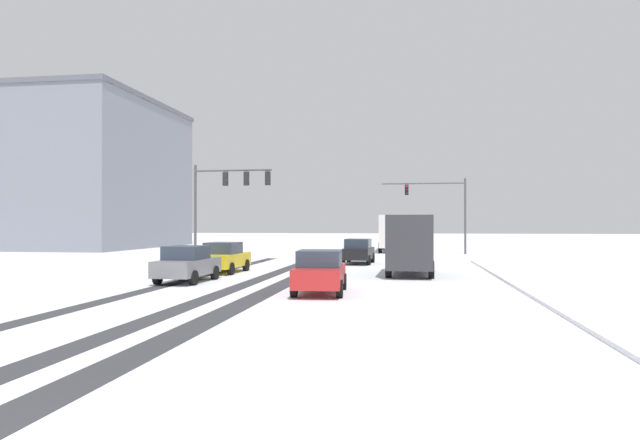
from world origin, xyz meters
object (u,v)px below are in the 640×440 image
car_yellow_cab_second (224,257)px  box_truck_delivery (411,242)px  car_black_lead (358,251)px  office_building_far_left_block (58,175)px  traffic_signal_far_right (441,202)px  car_red_fourth (320,272)px  bus_oncoming (394,230)px  car_grey_third (187,264)px  traffic_signal_near_left (226,191)px

car_yellow_cab_second → box_truck_delivery: bearing=4.7°
car_black_lead → car_yellow_cab_second: size_ratio=1.01×
box_truck_delivery → office_building_far_left_block: (-38.83, 28.41, 6.41)m
traffic_signal_far_right → office_building_far_left_block: (-41.50, 8.26, 3.55)m
car_red_fourth → bus_oncoming: (1.93, 33.94, 1.18)m
traffic_signal_far_right → box_truck_delivery: size_ratio=0.96×
car_black_lead → car_red_fourth: 16.03m
car_red_fourth → office_building_far_left_block: bearing=133.5°
car_black_lead → box_truck_delivery: size_ratio=0.56×
car_black_lead → car_red_fourth: (-0.04, -16.03, 0.00)m
car_black_lead → box_truck_delivery: 7.90m
office_building_far_left_block → traffic_signal_far_right: bearing=-11.3°
box_truck_delivery → car_black_lead: bearing=115.2°
car_black_lead → office_building_far_left_block: size_ratio=0.18×
car_grey_third → traffic_signal_near_left: bearing=100.1°
car_yellow_cab_second → car_grey_third: size_ratio=1.00×
box_truck_delivery → office_building_far_left_block: office_building_far_left_block is taller
car_black_lead → bus_oncoming: bus_oncoming is taller
bus_oncoming → office_building_far_left_block: bearing=174.8°
box_truck_delivery → office_building_far_left_block: bearing=143.8°
office_building_far_left_block → car_red_fourth: bearing=-46.5°
car_black_lead → car_red_fourth: bearing=-90.1°
car_grey_third → bus_oncoming: (8.43, 30.74, 1.18)m
bus_oncoming → car_grey_third: bearing=-105.3°
box_truck_delivery → office_building_far_left_block: size_ratio=0.32×
car_red_fourth → traffic_signal_near_left: bearing=119.8°
car_yellow_cab_second → car_black_lead: bearing=50.8°
car_red_fourth → bus_oncoming: bus_oncoming is taller
car_black_lead → bus_oncoming: size_ratio=0.38×
car_yellow_cab_second → box_truck_delivery: (9.81, 0.81, 0.82)m
traffic_signal_near_left → car_grey_third: bearing=-79.9°
traffic_signal_near_left → car_red_fourth: traffic_signal_near_left is taller
traffic_signal_near_left → car_yellow_cab_second: traffic_signal_near_left is taller
car_black_lead → bus_oncoming: 18.04m
car_yellow_cab_second → car_red_fourth: (6.42, -8.11, 0.00)m
traffic_signal_near_left → office_building_far_left_block: office_building_far_left_block is taller
traffic_signal_near_left → office_building_far_left_block: 35.05m
bus_oncoming → traffic_signal_far_right: bearing=-49.7°
traffic_signal_near_left → bus_oncoming: bearing=60.9°
traffic_signal_far_right → car_red_fourth: (-6.06, -29.07, -3.68)m
car_yellow_cab_second → office_building_far_left_block: bearing=134.8°
box_truck_delivery → car_grey_third: bearing=-150.0°
traffic_signal_near_left → car_grey_third: (2.11, -11.82, -3.95)m
car_grey_third → office_building_far_left_block: bearing=130.3°
traffic_signal_near_left → car_red_fourth: size_ratio=1.55×
traffic_signal_near_left → car_grey_third: size_ratio=1.57×
traffic_signal_far_right → car_grey_third: traffic_signal_far_right is taller
car_black_lead → car_grey_third: 14.40m
car_black_lead → traffic_signal_far_right: bearing=65.2°
car_yellow_cab_second → bus_oncoming: bus_oncoming is taller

